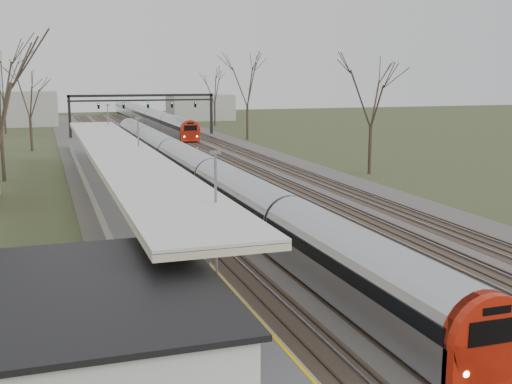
% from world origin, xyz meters
% --- Properties ---
extents(track_bed, '(24.00, 160.00, 0.22)m').
position_xyz_m(track_bed, '(0.26, 55.00, 0.06)').
color(track_bed, '#474442').
rests_on(track_bed, ground).
extents(platform, '(3.50, 69.00, 1.00)m').
position_xyz_m(platform, '(-9.05, 37.50, 0.50)').
color(platform, '#9E9B93').
rests_on(platform, ground).
extents(canopy, '(4.10, 50.00, 3.11)m').
position_xyz_m(canopy, '(-9.05, 32.99, 3.93)').
color(canopy, slate).
rests_on(canopy, platform).
extents(station_building, '(6.00, 9.00, 3.20)m').
position_xyz_m(station_building, '(-12.50, 8.00, 1.60)').
color(station_building, silver).
rests_on(station_building, ground).
extents(signal_gantry, '(21.00, 0.59, 6.08)m').
position_xyz_m(signal_gantry, '(0.29, 84.99, 4.91)').
color(signal_gantry, black).
rests_on(signal_gantry, ground).
extents(tree_east_far, '(5.00, 5.00, 10.30)m').
position_xyz_m(tree_east_far, '(14.00, 42.00, 7.29)').
color(tree_east_far, '#2D231C').
rests_on(tree_east_far, ground).
extents(train_near, '(2.62, 75.21, 3.05)m').
position_xyz_m(train_near, '(-2.50, 41.86, 1.48)').
color(train_near, '#ABAEB6').
rests_on(train_near, ground).
extents(train_far, '(2.62, 75.21, 3.05)m').
position_xyz_m(train_far, '(4.50, 109.99, 1.48)').
color(train_far, '#ABAEB6').
rests_on(train_far, ground).
extents(passenger, '(0.45, 0.69, 1.88)m').
position_xyz_m(passenger, '(-9.13, 6.83, 1.94)').
color(passenger, navy).
rests_on(passenger, platform).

